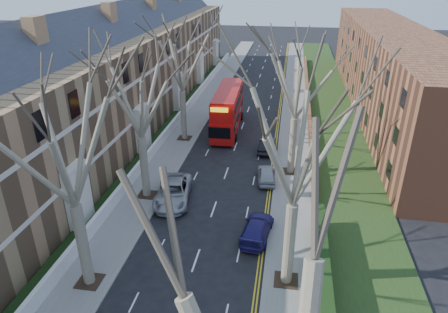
% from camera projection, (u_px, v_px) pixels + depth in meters
% --- Properties ---
extents(pavement_left, '(3.00, 102.00, 0.12)m').
position_uv_depth(pavement_left, '(203.00, 107.00, 52.91)').
color(pavement_left, slate).
rests_on(pavement_left, ground).
extents(pavement_right, '(3.00, 102.00, 0.12)m').
position_uv_depth(pavement_right, '(295.00, 111.00, 51.11)').
color(pavement_right, slate).
rests_on(pavement_right, ground).
extents(terrace_left, '(9.70, 78.00, 13.60)m').
position_uv_depth(terrace_left, '(120.00, 79.00, 44.57)').
color(terrace_left, '#9B744F').
rests_on(terrace_left, ground).
extents(flats_right, '(13.97, 54.00, 10.00)m').
position_uv_depth(flats_right, '(389.00, 70.00, 50.84)').
color(flats_right, brown).
rests_on(flats_right, ground).
extents(front_wall_left, '(0.30, 78.00, 1.00)m').
position_uv_depth(front_wall_left, '(175.00, 123.00, 45.79)').
color(front_wall_left, white).
rests_on(front_wall_left, ground).
extents(grass_verge_right, '(6.00, 102.00, 0.06)m').
position_uv_depth(grass_verge_right, '(331.00, 113.00, 50.40)').
color(grass_verge_right, '#223714').
rests_on(grass_verge_right, ground).
extents(tree_left_mid, '(10.50, 10.50, 14.71)m').
position_uv_depth(tree_left_mid, '(62.00, 133.00, 19.40)').
color(tree_left_mid, '#776855').
rests_on(tree_left_mid, ground).
extents(tree_left_far, '(10.15, 10.15, 14.22)m').
position_uv_depth(tree_left_far, '(136.00, 85.00, 28.44)').
color(tree_left_far, '#776855').
rests_on(tree_left_far, ground).
extents(tree_left_dist, '(10.50, 10.50, 14.71)m').
position_uv_depth(tree_left_dist, '(180.00, 49.00, 38.98)').
color(tree_left_dist, '#776855').
rests_on(tree_left_dist, ground).
extents(tree_right_mid, '(10.50, 10.50, 14.71)m').
position_uv_depth(tree_right_mid, '(299.00, 132.00, 19.48)').
color(tree_right_mid, '#776855').
rests_on(tree_right_mid, ground).
extents(tree_right_far, '(10.15, 10.15, 14.22)m').
position_uv_depth(tree_right_far, '(298.00, 71.00, 32.07)').
color(tree_right_far, '#776855').
rests_on(tree_right_far, ground).
extents(double_decker_bus, '(3.07, 11.04, 4.59)m').
position_uv_depth(double_decker_bus, '(228.00, 111.00, 44.68)').
color(double_decker_bus, '#B30E0C').
rests_on(double_decker_bus, ground).
extents(car_left_far, '(3.33, 5.93, 1.57)m').
position_uv_depth(car_left_far, '(173.00, 192.00, 31.49)').
color(car_left_far, '#98989D').
rests_on(car_left_far, ground).
extents(car_right_near, '(2.33, 4.62, 1.29)m').
position_uv_depth(car_right_near, '(257.00, 229.00, 27.31)').
color(car_right_near, navy).
rests_on(car_right_near, ground).
extents(car_right_mid, '(1.93, 3.89, 1.27)m').
position_uv_depth(car_right_mid, '(266.00, 174.00, 34.46)').
color(car_right_mid, '#9FA2A8').
rests_on(car_right_mid, ground).
extents(car_right_far, '(1.59, 4.01, 1.30)m').
position_uv_depth(car_right_far, '(267.00, 145.00, 40.05)').
color(car_right_far, black).
rests_on(car_right_far, ground).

